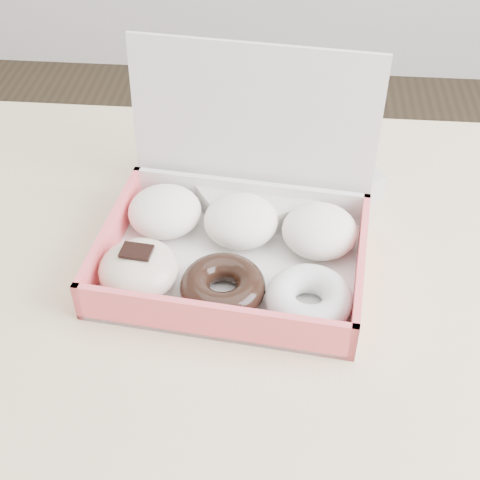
{
  "coord_description": "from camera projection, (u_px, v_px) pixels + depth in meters",
  "views": [
    {
      "loc": [
        -0.09,
        -0.59,
        1.34
      ],
      "look_at": [
        -0.14,
        0.03,
        0.79
      ],
      "focal_mm": 50.0,
      "sensor_mm": 36.0,
      "label": 1
    }
  ],
  "objects": [
    {
      "name": "newspapers",
      "position": [
        276.0,
        176.0,
        0.97
      ],
      "size": [
        0.32,
        0.3,
        0.04
      ],
      "primitive_type": "cube",
      "rotation": [
        0.0,
        0.0,
        0.57
      ],
      "color": "silver",
      "rests_on": "table"
    },
    {
      "name": "table",
      "position": [
        347.0,
        327.0,
        0.88
      ],
      "size": [
        1.2,
        0.8,
        0.75
      ],
      "color": "#CBB385",
      "rests_on": "ground"
    },
    {
      "name": "donut_box",
      "position": [
        233.0,
        236.0,
        0.84
      ],
      "size": [
        0.35,
        0.3,
        0.24
      ],
      "rotation": [
        0.0,
        0.0,
        -0.11
      ],
      "color": "silver",
      "rests_on": "table"
    }
  ]
}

